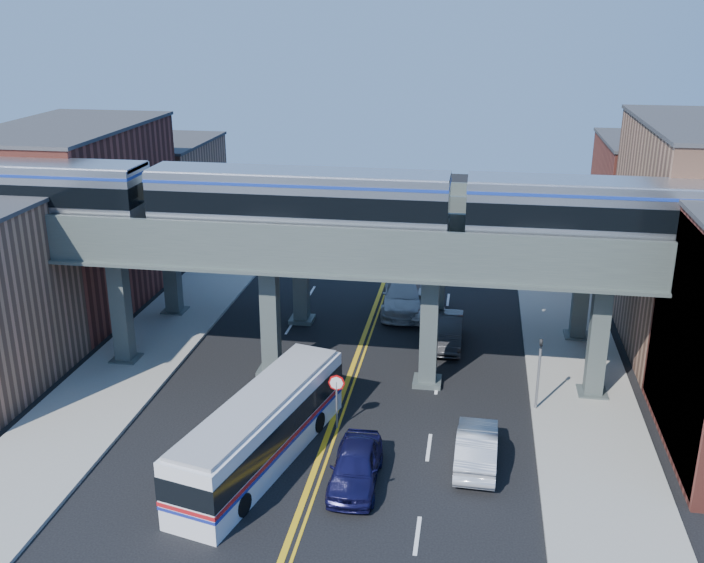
{
  "coord_description": "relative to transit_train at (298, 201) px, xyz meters",
  "views": [
    {
      "loc": [
        5.93,
        -27.47,
        18.0
      ],
      "look_at": [
        0.17,
        8.02,
        5.22
      ],
      "focal_mm": 40.0,
      "sensor_mm": 36.0,
      "label": 1
    }
  ],
  "objects": [
    {
      "name": "elevated_viaduct_far",
      "position": [
        2.41,
        7.0,
        -2.68
      ],
      "size": [
        52.0,
        3.6,
        7.4
      ],
      "color": "#414C4A",
      "rests_on": "ground"
    },
    {
      "name": "transit_train",
      "position": [
        0.0,
        0.0,
        0.0
      ],
      "size": [
        44.43,
        2.78,
        3.24
      ],
      "color": "black",
      "rests_on": "elevated_viaduct_near"
    },
    {
      "name": "sidewalk_east",
      "position": [
        13.91,
        2.0,
        -9.07
      ],
      "size": [
        5.0,
        70.0,
        0.16
      ],
      "primitive_type": "cube",
      "color": "gray",
      "rests_on": "ground"
    },
    {
      "name": "sidewalk_west",
      "position": [
        -9.09,
        2.0,
        -9.07
      ],
      "size": [
        5.0,
        70.0,
        0.16
      ],
      "primitive_type": "cube",
      "color": "gray",
      "rests_on": "ground"
    },
    {
      "name": "car_lane_d",
      "position": [
        4.21,
        9.91,
        -8.25
      ],
      "size": [
        2.85,
        6.35,
        1.81
      ],
      "primitive_type": "imported",
      "rotation": [
        0.0,
        0.0,
        0.05
      ],
      "color": "#A8A9AD",
      "rests_on": "ground"
    },
    {
      "name": "ground",
      "position": [
        2.41,
        -8.0,
        -9.15
      ],
      "size": [
        120.0,
        120.0,
        0.0
      ],
      "primitive_type": "plane",
      "color": "black",
      "rests_on": "ground"
    },
    {
      "name": "building_west_b",
      "position": [
        -16.09,
        8.0,
        -3.65
      ],
      "size": [
        8.0,
        14.0,
        11.0
      ],
      "primitive_type": "cube",
      "color": "brown",
      "rests_on": "ground"
    },
    {
      "name": "car_lane_c",
      "position": [
        5.63,
        9.3,
        -8.46
      ],
      "size": [
        2.89,
        5.23,
        1.39
      ],
      "primitive_type": "imported",
      "rotation": [
        0.0,
        0.0,
        0.12
      ],
      "color": "silver",
      "rests_on": "ground"
    },
    {
      "name": "stop_sign",
      "position": [
        2.71,
        -5.0,
        -7.4
      ],
      "size": [
        0.76,
        0.09,
        2.63
      ],
      "color": "slate",
      "rests_on": "ground"
    },
    {
      "name": "car_lane_b",
      "position": [
        7.11,
        5.02,
        -8.34
      ],
      "size": [
        1.76,
        4.97,
        1.64
      ],
      "primitive_type": "imported",
      "rotation": [
        0.0,
        0.0,
        0.01
      ],
      "color": "#2B2B2D",
      "rests_on": "ground"
    },
    {
      "name": "building_west_c",
      "position": [
        -16.09,
        21.0,
        -5.15
      ],
      "size": [
        8.0,
        10.0,
        8.0
      ],
      "primitive_type": "cube",
      "color": "#9E6B51",
      "rests_on": "ground"
    },
    {
      "name": "elevated_viaduct_near",
      "position": [
        2.41,
        0.0,
        -2.68
      ],
      "size": [
        52.0,
        3.6,
        7.4
      ],
      "color": "#414C4A",
      "rests_on": "ground"
    },
    {
      "name": "mural_panel",
      "position": [
        16.96,
        -4.0,
        -4.4
      ],
      "size": [
        0.1,
        9.5,
        9.5
      ],
      "primitive_type": "cube",
      "color": "teal",
      "rests_on": "ground"
    },
    {
      "name": "car_lane_a",
      "position": [
        4.21,
        -9.12,
        -8.36
      ],
      "size": [
        1.95,
        4.69,
        1.59
      ],
      "primitive_type": "imported",
      "rotation": [
        0.0,
        0.0,
        0.02
      ],
      "color": "#100F38",
      "rests_on": "ground"
    },
    {
      "name": "traffic_signal",
      "position": [
        11.61,
        -2.0,
        -6.85
      ],
      "size": [
        0.15,
        0.18,
        4.1
      ],
      "color": "slate",
      "rests_on": "ground"
    },
    {
      "name": "transit_bus",
      "position": [
        0.14,
        -8.16,
        -7.7
      ],
      "size": [
        4.97,
        11.28,
        2.84
      ],
      "rotation": [
        0.0,
        0.0,
        1.33
      ],
      "color": "silver",
      "rests_on": "ground"
    },
    {
      "name": "building_east_c",
      "position": [
        20.91,
        21.0,
        -4.65
      ],
      "size": [
        8.0,
        10.0,
        9.0
      ],
      "primitive_type": "cube",
      "color": "brown",
      "rests_on": "ground"
    },
    {
      "name": "car_parked_curb",
      "position": [
        8.91,
        -6.9,
        -8.37
      ],
      "size": [
        1.78,
        4.79,
        1.56
      ],
      "primitive_type": "imported",
      "rotation": [
        0.0,
        0.0,
        3.12
      ],
      "color": "#B0B1B5",
      "rests_on": "ground"
    }
  ]
}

